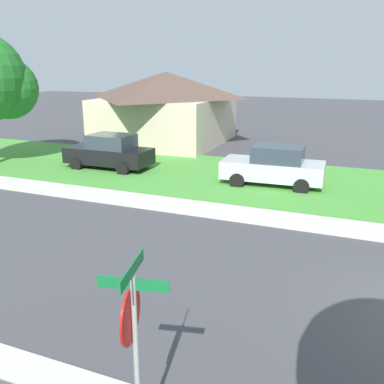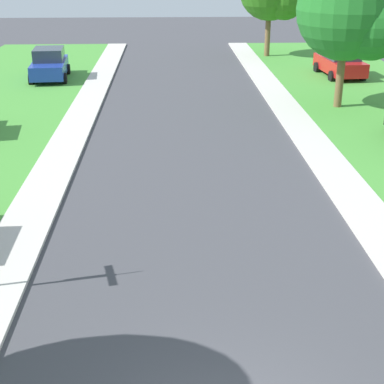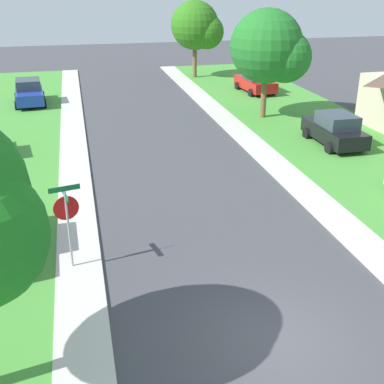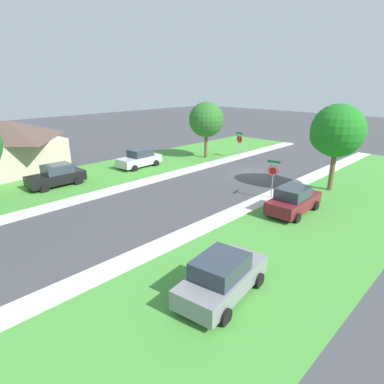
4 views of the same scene
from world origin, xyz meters
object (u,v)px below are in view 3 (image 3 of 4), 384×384
at_px(tree_corner_large, 271,49).
at_px(car_blue_near_corner, 29,92).
at_px(stop_sign_far_corner, 67,213).
at_px(car_black_far_down_street, 335,130).
at_px(car_red_driveway_right, 256,82).
at_px(tree_sidewalk_mid, 198,27).

bearing_deg(tree_corner_large, car_blue_near_corner, 154.14).
xyz_separation_m(stop_sign_far_corner, tree_corner_large, (12.26, 15.18, 2.39)).
bearing_deg(car_black_far_down_street, tree_corner_large, 103.63).
height_order(car_red_driveway_right, car_black_far_down_street, same).
relative_size(stop_sign_far_corner, car_black_far_down_street, 0.64).
xyz_separation_m(car_black_far_down_street, tree_sidewalk_mid, (-2.52, 20.10, 3.44)).
bearing_deg(car_black_far_down_street, tree_sidewalk_mid, 97.15).
height_order(car_black_far_down_street, tree_corner_large, tree_corner_large).
bearing_deg(car_red_driveway_right, car_blue_near_corner, -179.87).
relative_size(car_black_far_down_street, car_blue_near_corner, 0.97).
height_order(car_red_driveway_right, tree_sidewalk_mid, tree_sidewalk_mid).
bearing_deg(stop_sign_far_corner, car_red_driveway_right, 57.93).
height_order(stop_sign_far_corner, tree_sidewalk_mid, tree_sidewalk_mid).
distance_m(car_red_driveway_right, car_blue_near_corner, 16.65).
relative_size(stop_sign_far_corner, car_red_driveway_right, 0.63).
bearing_deg(stop_sign_far_corner, car_black_far_down_street, 33.97).
xyz_separation_m(car_red_driveway_right, tree_corner_large, (-1.79, -7.24, 3.41)).
bearing_deg(car_black_far_down_street, stop_sign_far_corner, -146.03).
relative_size(car_blue_near_corner, tree_corner_large, 0.67).
relative_size(car_black_far_down_street, tree_corner_large, 0.65).
bearing_deg(car_blue_near_corner, tree_corner_large, -25.86).
height_order(tree_sidewalk_mid, tree_corner_large, tree_corner_large).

